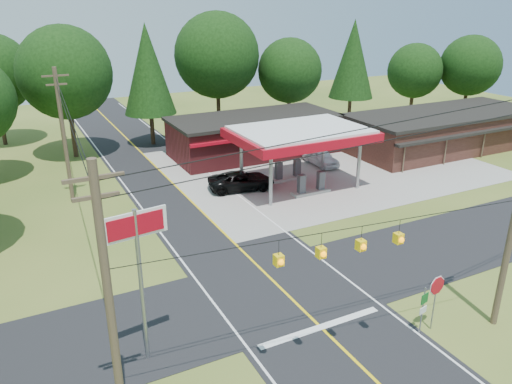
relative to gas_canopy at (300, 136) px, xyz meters
name	(u,v)px	position (x,y,z in m)	size (l,w,h in m)	color
ground	(282,290)	(-9.00, -13.00, -4.27)	(120.00, 120.00, 0.00)	#465D20
main_highway	(282,290)	(-9.00, -13.00, -4.26)	(8.00, 120.00, 0.02)	black
cross_road	(282,290)	(-9.00, -13.00, -4.25)	(70.00, 7.00, 0.02)	black
lane_center_yellow	(282,290)	(-9.00, -13.00, -4.24)	(0.15, 110.00, 0.00)	yellow
gas_canopy	(300,136)	(0.00, 0.00, 0.00)	(10.60, 7.40, 4.88)	gray
convenience_store	(255,135)	(1.00, 9.98, -2.35)	(16.40, 7.55, 3.80)	maroon
strip_building	(443,130)	(19.00, 2.98, -2.35)	(20.40, 8.75, 3.80)	#381C17
utility_pole_near_left	(109,299)	(-18.50, -18.00, 0.93)	(1.80, 0.30, 10.00)	#473828
utility_pole_far_left	(64,135)	(-17.00, 5.00, 0.93)	(1.80, 0.30, 10.00)	#473828
utility_pole_north	(58,100)	(-15.50, 22.00, 0.48)	(0.30, 0.30, 9.50)	#473828
overhead_beacons	(342,232)	(-10.00, -19.00, 1.95)	(17.04, 2.04, 1.03)	black
treeline_backdrop	(157,83)	(-8.18, 11.01, 3.22)	(70.27, 51.59, 13.30)	#332316
suv_car	(241,181)	(-4.50, 1.50, -3.53)	(5.29, 5.29, 1.47)	black
sedan_car	(321,157)	(4.81, 4.00, -3.52)	(4.37, 4.37, 1.49)	white
big_stop_sign	(138,251)	(-16.77, -15.01, 0.87)	(2.55, 0.43, 6.91)	gray
octagonal_stop_sign	(437,290)	(-4.50, -19.01, -2.14)	(0.96, 0.15, 2.82)	gray
route_sign_post	(423,306)	(-5.20, -19.02, -2.81)	(0.49, 0.14, 2.43)	gray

